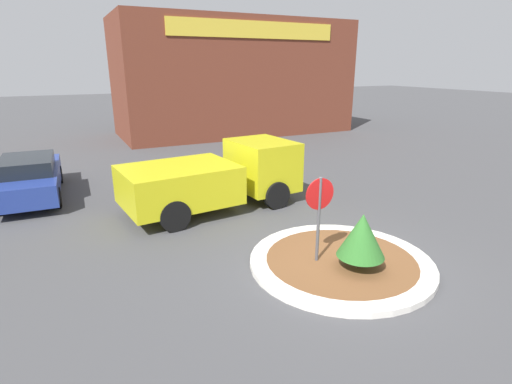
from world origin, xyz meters
The scene contains 7 objects.
ground_plane centered at (0.00, 0.00, 0.00)m, with size 120.00×120.00×0.00m, color #474749.
traffic_island centered at (0.00, 0.00, 0.07)m, with size 3.98×3.98×0.13m.
stop_sign centered at (-0.50, 0.20, 1.38)m, with size 0.68×0.07×2.00m.
island_shrub centered at (0.10, -0.49, 0.87)m, with size 0.99×0.99×1.20m.
utility_truck centered at (-1.09, 4.70, 0.98)m, with size 5.45×2.78×1.90m.
storefront_building centered at (5.26, 17.87, 3.43)m, with size 14.28×6.07×6.85m.
parked_sedan_blue centered at (-6.21, 8.29, 0.71)m, with size 1.91×4.77×1.39m.
Camera 1 is at (-5.16, -6.23, 4.19)m, focal length 28.00 mm.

